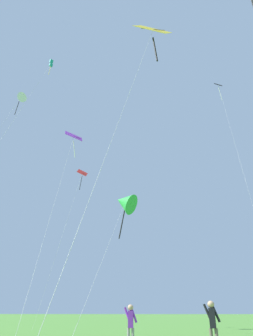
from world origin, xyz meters
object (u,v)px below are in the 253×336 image
(kite_black_large, at_px, (221,97))
(kite_yellow_diamond, at_px, (153,36))
(kite_green_small, at_px, (125,202))
(kite_teal_box, at_px, (48,68))
(kite_purple_streamer, at_px, (73,142))
(person_near_tree, at_px, (131,323))
(kite_white_distant, at_px, (20,98))
(kite_red_high, at_px, (80,180))
(person_with_spool, at_px, (213,322))

(kite_black_large, bearing_deg, kite_yellow_diamond, -116.38)
(kite_yellow_diamond, xyz_separation_m, kite_green_small, (-2.17, 4.73, -9.74))
(kite_teal_box, bearing_deg, kite_black_large, 18.41)
(kite_purple_streamer, height_order, person_near_tree, kite_purple_streamer)
(kite_yellow_diamond, bearing_deg, kite_teal_box, 134.19)
(kite_green_small, relative_size, kite_white_distant, 0.41)
(kite_red_high, relative_size, person_with_spool, 9.30)
(kite_purple_streamer, xyz_separation_m, kite_teal_box, (-4.60, 4.20, 12.02))
(kite_yellow_diamond, height_order, person_near_tree, kite_yellow_diamond)
(kite_purple_streamer, bearing_deg, kite_green_small, -30.73)
(kite_yellow_diamond, xyz_separation_m, kite_black_large, (9.15, 18.45, 8.65))
(kite_yellow_diamond, height_order, kite_black_large, kite_black_large)
(kite_white_distant, bearing_deg, kite_red_high, 31.63)
(kite_yellow_diamond, distance_m, kite_white_distant, 20.81)
(kite_black_large, bearing_deg, person_near_tree, -118.21)
(kite_white_distant, distance_m, kite_black_large, 24.72)
(kite_purple_streamer, relative_size, kite_white_distant, 0.64)
(kite_white_distant, height_order, person_with_spool, kite_white_distant)
(kite_purple_streamer, relative_size, kite_red_high, 0.94)
(kite_purple_streamer, relative_size, kite_teal_box, 0.56)
(kite_purple_streamer, distance_m, kite_teal_box, 13.53)
(person_with_spool, bearing_deg, kite_yellow_diamond, 121.53)
(kite_white_distant, distance_m, person_near_tree, 30.06)
(kite_teal_box, height_order, person_near_tree, kite_teal_box)
(kite_black_large, bearing_deg, kite_green_small, -129.52)
(kite_white_distant, distance_m, kite_red_high, 11.67)
(person_near_tree, bearing_deg, kite_green_small, 96.76)
(kite_black_large, distance_m, person_with_spool, 33.74)
(kite_green_small, height_order, person_near_tree, kite_green_small)
(person_with_spool, bearing_deg, kite_purple_streamer, 129.69)
(kite_white_distant, bearing_deg, kite_yellow_diamond, -41.86)
(kite_white_distant, bearing_deg, person_near_tree, -47.49)
(kite_black_large, relative_size, kite_teal_box, 1.06)
(kite_red_high, bearing_deg, person_near_tree, -70.24)
(kite_red_high, height_order, kite_black_large, kite_black_large)
(kite_purple_streamer, height_order, kite_black_large, kite_black_large)
(kite_green_small, relative_size, kite_black_large, 0.34)
(kite_white_distant, xyz_separation_m, person_near_tree, (13.42, -14.64, -22.57))
(kite_green_small, xyz_separation_m, person_with_spool, (3.71, -7.24, -6.94))
(kite_green_small, relative_size, kite_purple_streamer, 0.65)
(person_with_spool, bearing_deg, kite_white_distant, 136.02)
(kite_red_high, xyz_separation_m, kite_black_large, (17.34, 1.01, 11.45))
(kite_white_distant, relative_size, kite_black_large, 0.82)
(kite_teal_box, relative_size, person_with_spool, 15.63)
(kite_purple_streamer, height_order, kite_teal_box, kite_teal_box)
(kite_yellow_diamond, relative_size, kite_white_distant, 0.81)
(kite_yellow_diamond, relative_size, kite_teal_box, 0.71)
(kite_green_small, height_order, kite_red_high, kite_red_high)
(kite_yellow_diamond, height_order, kite_white_distant, kite_white_distant)
(person_with_spool, bearing_deg, kite_green_small, 117.11)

